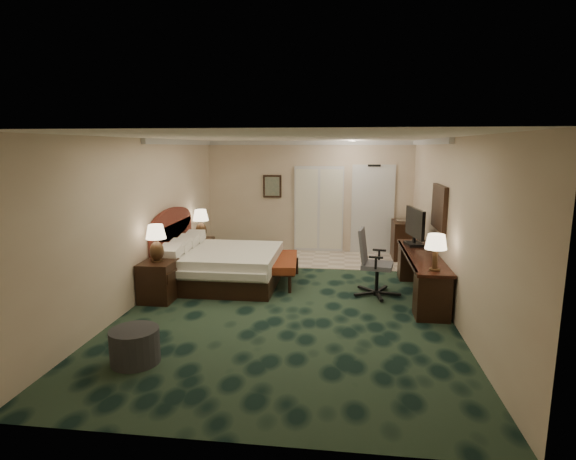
# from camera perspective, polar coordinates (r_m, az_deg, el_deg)

# --- Properties ---
(floor) EXTENTS (5.00, 7.50, 0.00)m
(floor) POSITION_cam_1_polar(r_m,az_deg,el_deg) (7.68, 0.36, -8.92)
(floor) COLOR black
(floor) RESTS_ON ground
(ceiling) EXTENTS (5.00, 7.50, 0.00)m
(ceiling) POSITION_cam_1_polar(r_m,az_deg,el_deg) (7.24, 0.39, 11.66)
(ceiling) COLOR white
(ceiling) RESTS_ON wall_back
(wall_back) EXTENTS (5.00, 0.00, 2.70)m
(wall_back) POSITION_cam_1_polar(r_m,az_deg,el_deg) (11.04, 2.66, 4.24)
(wall_back) COLOR #C9AE93
(wall_back) RESTS_ON ground
(wall_front) EXTENTS (5.00, 0.00, 2.70)m
(wall_front) POSITION_cam_1_polar(r_m,az_deg,el_deg) (3.74, -6.44, -8.36)
(wall_front) COLOR #C9AE93
(wall_front) RESTS_ON ground
(wall_left) EXTENTS (0.00, 7.50, 2.70)m
(wall_left) POSITION_cam_1_polar(r_m,az_deg,el_deg) (8.02, -17.65, 1.37)
(wall_left) COLOR #C9AE93
(wall_left) RESTS_ON ground
(wall_right) EXTENTS (0.00, 7.50, 2.70)m
(wall_right) POSITION_cam_1_polar(r_m,az_deg,el_deg) (7.48, 19.77, 0.61)
(wall_right) COLOR #C9AE93
(wall_right) RESTS_ON ground
(crown_molding) EXTENTS (5.00, 7.50, 0.10)m
(crown_molding) POSITION_cam_1_polar(r_m,az_deg,el_deg) (7.24, 0.39, 11.26)
(crown_molding) COLOR silver
(crown_molding) RESTS_ON wall_back
(tile_patch) EXTENTS (3.20, 1.70, 0.01)m
(tile_patch) POSITION_cam_1_polar(r_m,az_deg,el_deg) (10.41, 7.19, -3.74)
(tile_patch) COLOR #BAA895
(tile_patch) RESTS_ON ground
(headboard) EXTENTS (0.12, 2.00, 1.40)m
(headboard) POSITION_cam_1_polar(r_m,az_deg,el_deg) (9.02, -14.45, -1.69)
(headboard) COLOR #491D14
(headboard) RESTS_ON ground
(entry_door) EXTENTS (1.02, 0.06, 2.18)m
(entry_door) POSITION_cam_1_polar(r_m,az_deg,el_deg) (11.04, 10.69, 2.50)
(entry_door) COLOR silver
(entry_door) RESTS_ON ground
(closet_doors) EXTENTS (1.20, 0.06, 2.10)m
(closet_doors) POSITION_cam_1_polar(r_m,az_deg,el_deg) (11.02, 3.93, 2.64)
(closet_doors) COLOR silver
(closet_doors) RESTS_ON ground
(wall_art) EXTENTS (0.45, 0.06, 0.55)m
(wall_art) POSITION_cam_1_polar(r_m,az_deg,el_deg) (11.08, -2.01, 5.57)
(wall_art) COLOR #4D6458
(wall_art) RESTS_ON wall_back
(wall_mirror) EXTENTS (0.05, 0.95, 0.75)m
(wall_mirror) POSITION_cam_1_polar(r_m,az_deg,el_deg) (8.02, 18.66, 2.76)
(wall_mirror) COLOR white
(wall_mirror) RESTS_ON wall_right
(bed) EXTENTS (2.04, 1.89, 0.65)m
(bed) POSITION_cam_1_polar(r_m,az_deg,el_deg) (8.60, -8.18, -4.63)
(bed) COLOR white
(bed) RESTS_ON ground
(nightstand_near) EXTENTS (0.54, 0.61, 0.67)m
(nightstand_near) POSITION_cam_1_polar(r_m,az_deg,el_deg) (7.89, -16.14, -6.26)
(nightstand_near) COLOR black
(nightstand_near) RESTS_ON ground
(nightstand_far) EXTENTS (0.44, 0.51, 0.55)m
(nightstand_far) POSITION_cam_1_polar(r_m,az_deg,el_deg) (10.21, -10.82, -2.58)
(nightstand_far) COLOR black
(nightstand_far) RESTS_ON ground
(lamp_near) EXTENTS (0.42, 0.42, 0.63)m
(lamp_near) POSITION_cam_1_polar(r_m,az_deg,el_deg) (7.76, -16.38, -1.62)
(lamp_near) COLOR black
(lamp_near) RESTS_ON nightstand_near
(lamp_far) EXTENTS (0.37, 0.37, 0.65)m
(lamp_far) POSITION_cam_1_polar(r_m,az_deg,el_deg) (10.08, -11.00, 0.74)
(lamp_far) COLOR black
(lamp_far) RESTS_ON nightstand_far
(bed_bench) EXTENTS (0.61, 1.45, 0.48)m
(bed_bench) POSITION_cam_1_polar(r_m,az_deg,el_deg) (8.59, -0.59, -5.13)
(bed_bench) COLOR #673113
(bed_bench) RESTS_ON ground
(ottoman) EXTENTS (0.71, 0.71, 0.42)m
(ottoman) POSITION_cam_1_polar(r_m,az_deg,el_deg) (5.85, -18.87, -13.75)
(ottoman) COLOR #303030
(ottoman) RESTS_ON ground
(desk) EXTENTS (0.55, 2.57, 0.74)m
(desk) POSITION_cam_1_polar(r_m,az_deg,el_deg) (8.13, 16.51, -5.54)
(desk) COLOR black
(desk) RESTS_ON ground
(tv) EXTENTS (0.24, 0.90, 0.70)m
(tv) POSITION_cam_1_polar(r_m,az_deg,el_deg) (8.67, 15.80, 0.38)
(tv) COLOR black
(tv) RESTS_ON desk
(desk_lamp) EXTENTS (0.32, 0.32, 0.56)m
(desk_lamp) POSITION_cam_1_polar(r_m,az_deg,el_deg) (7.00, 18.22, -2.69)
(desk_lamp) COLOR black
(desk_lamp) RESTS_ON desk
(desk_chair) EXTENTS (0.78, 0.75, 1.17)m
(desk_chair) POSITION_cam_1_polar(r_m,az_deg,el_deg) (7.93, 11.28, -4.08)
(desk_chair) COLOR #515059
(desk_chair) RESTS_ON ground
(minibar) EXTENTS (0.46, 0.83, 0.87)m
(minibar) POSITION_cam_1_polar(r_m,az_deg,el_deg) (10.69, 14.33, -1.24)
(minibar) COLOR black
(minibar) RESTS_ON ground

